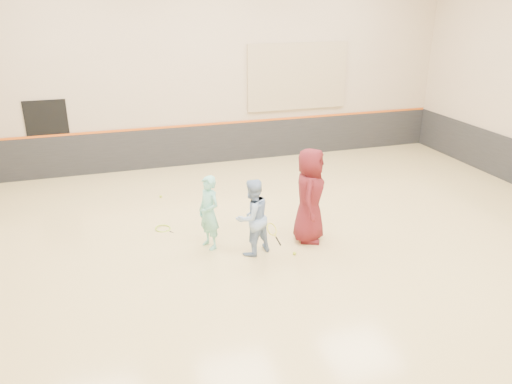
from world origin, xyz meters
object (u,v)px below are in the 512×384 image
object	(u,v)px
girl	(209,213)
young_man	(310,195)
spare_racket	(163,227)
instructor	(252,217)

from	to	relation	value
girl	young_man	bearing A→B (deg)	59.17
young_man	spare_racket	xyz separation A→B (m)	(-2.86, 1.42, -0.94)
instructor	young_man	xyz separation A→B (m)	(1.29, 0.22, 0.22)
young_man	girl	bearing A→B (deg)	110.30
instructor	young_man	world-z (taller)	young_man
young_man	spare_racket	distance (m)	3.33
girl	young_man	xyz separation A→B (m)	(2.04, -0.29, 0.23)
girl	spare_racket	xyz separation A→B (m)	(-0.81, 1.13, -0.71)
girl	young_man	size ratio (longest dim) A/B	0.77
young_man	instructor	bearing A→B (deg)	128.06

